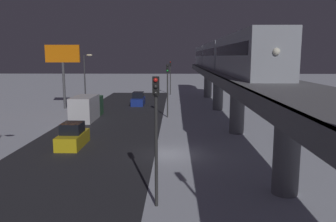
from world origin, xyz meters
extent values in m
plane|color=silver|center=(0.00, 0.00, 0.00)|extent=(240.00, 240.00, 0.00)
cube|color=#28282D|center=(6.33, 0.00, 0.00)|extent=(11.00, 87.64, 0.01)
cube|color=slate|center=(-6.62, 0.00, 5.34)|extent=(5.00, 87.64, 0.80)
cube|color=#38383D|center=(-4.24, 0.00, 5.34)|extent=(0.24, 85.89, 0.80)
cylinder|color=slate|center=(-6.62, -36.52, 2.47)|extent=(1.40, 1.40, 4.94)
cylinder|color=slate|center=(-6.62, -21.91, 2.47)|extent=(1.40, 1.40, 4.94)
cylinder|color=slate|center=(-6.62, -7.30, 2.47)|extent=(1.40, 1.40, 4.94)
cylinder|color=slate|center=(-6.62, 7.30, 2.47)|extent=(1.40, 1.40, 4.94)
cube|color=#999EA8|center=(-6.62, -4.50, 7.44)|extent=(2.90, 18.00, 3.40)
cube|color=black|center=(-6.62, -4.50, 7.85)|extent=(2.94, 16.20, 0.90)
cube|color=#999EA8|center=(-6.62, -23.10, 7.44)|extent=(2.90, 18.00, 3.40)
cube|color=black|center=(-6.62, -23.10, 7.85)|extent=(2.94, 16.20, 0.90)
cube|color=#999EA8|center=(-6.62, -41.70, 7.44)|extent=(2.90, 18.00, 3.40)
cube|color=black|center=(-6.62, -41.70, 7.85)|extent=(2.94, 16.20, 0.90)
sphere|color=white|center=(-6.62, 4.55, 7.61)|extent=(0.44, 0.44, 0.44)
cube|color=gold|center=(7.73, -2.17, 0.55)|extent=(1.80, 4.13, 1.10)
cube|color=black|center=(7.73, -2.17, 1.54)|extent=(1.58, 1.98, 0.87)
cube|color=navy|center=(4.93, -26.42, 0.55)|extent=(1.80, 4.42, 1.10)
cube|color=black|center=(4.93, -26.42, 1.54)|extent=(1.58, 2.12, 0.87)
cube|color=#2D6038|center=(9.73, -17.31, 1.20)|extent=(2.30, 2.20, 2.40)
cube|color=silver|center=(9.73, -13.51, 1.40)|extent=(2.40, 5.00, 2.80)
cylinder|color=#2D2D2D|center=(0.23, 9.02, 2.75)|extent=(0.16, 0.16, 5.50)
cube|color=black|center=(0.23, 9.02, 5.95)|extent=(0.32, 0.32, 0.90)
sphere|color=red|center=(0.23, 9.20, 6.25)|extent=(0.20, 0.20, 0.20)
sphere|color=black|center=(0.23, 9.20, 5.95)|extent=(0.20, 0.20, 0.20)
sphere|color=black|center=(0.23, 9.20, 5.65)|extent=(0.20, 0.20, 0.20)
cylinder|color=#2D2D2D|center=(0.23, -15.76, 2.75)|extent=(0.16, 0.16, 5.50)
cube|color=black|center=(0.23, -15.76, 5.95)|extent=(0.32, 0.32, 0.90)
sphere|color=black|center=(0.23, -15.58, 6.25)|extent=(0.20, 0.20, 0.20)
sphere|color=black|center=(0.23, -15.58, 5.95)|extent=(0.20, 0.20, 0.20)
sphere|color=#19E53F|center=(0.23, -15.58, 5.65)|extent=(0.20, 0.20, 0.20)
cylinder|color=#2D2D2D|center=(0.23, -40.55, 2.75)|extent=(0.16, 0.16, 5.50)
cube|color=black|center=(0.23, -40.55, 5.95)|extent=(0.32, 0.32, 0.90)
sphere|color=red|center=(0.23, -40.37, 6.25)|extent=(0.20, 0.20, 0.20)
sphere|color=black|center=(0.23, -40.37, 5.95)|extent=(0.20, 0.20, 0.20)
sphere|color=black|center=(0.23, -40.37, 5.65)|extent=(0.20, 0.20, 0.20)
cylinder|color=#4C4C51|center=(14.96, -22.56, 3.25)|extent=(0.36, 0.36, 6.50)
cube|color=orange|center=(14.96, -22.56, 7.70)|extent=(4.80, 0.30, 2.40)
cylinder|color=#38383D|center=(12.63, -25.00, 3.75)|extent=(0.20, 0.20, 7.50)
ellipsoid|color=#F4E5B2|center=(11.83, -25.00, 7.50)|extent=(0.90, 0.44, 0.30)
camera|label=1|loc=(-0.67, 24.91, 7.34)|focal=36.38mm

